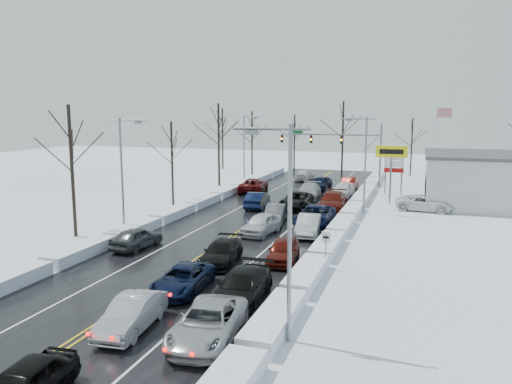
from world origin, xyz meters
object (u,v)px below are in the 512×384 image
(flagpole, at_px, (437,140))
(oncoming_car_0, at_px, (257,208))
(traffic_signal_mast, at_px, (341,143))
(tires_plus_sign, at_px, (391,156))

(flagpole, relative_size, oncoming_car_0, 2.05)
(traffic_signal_mast, xyz_separation_m, flagpole, (11.72, 2.01, 0.45))
(flagpole, bearing_deg, oncoming_car_0, -129.26)
(traffic_signal_mast, distance_m, oncoming_car_0, 20.25)
(tires_plus_sign, xyz_separation_m, flagpole, (4.67, 14.01, 0.93))
(traffic_signal_mast, bearing_deg, tires_plus_sign, -59.54)
(traffic_signal_mast, bearing_deg, flagpole, 9.73)
(traffic_signal_mast, height_order, tires_plus_sign, traffic_signal_mast)
(flagpole, height_order, oncoming_car_0, flagpole)
(traffic_signal_mast, height_order, flagpole, flagpole)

